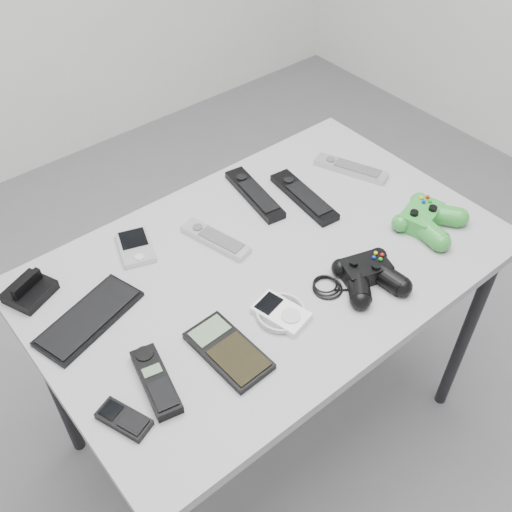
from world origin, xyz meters
TOP-DOWN VIEW (x-y plane):
  - floor at (0.00, 0.00)m, footprint 3.50×3.50m
  - desk at (-0.03, 0.09)m, footprint 1.05×0.67m
  - pda_keyboard at (-0.43, 0.19)m, footprint 0.24×0.16m
  - dock_bracket at (-0.49, 0.33)m, footprint 0.12×0.11m
  - pda at (-0.24, 0.31)m, footprint 0.11×0.13m
  - remote_silver_a at (-0.09, 0.21)m, footprint 0.09×0.18m
  - remote_black_a at (0.08, 0.28)m, footprint 0.08×0.22m
  - remote_black_b at (0.17, 0.20)m, footprint 0.07×0.22m
  - remote_silver_b at (0.35, 0.21)m, footprint 0.12×0.20m
  - mobile_phone at (-0.49, -0.05)m, footprint 0.08×0.11m
  - cordless_handset at (-0.40, -0.03)m, footprint 0.08×0.16m
  - calculator at (-0.26, -0.05)m, footprint 0.10×0.18m
  - mp3_player at (-0.12, -0.05)m, footprint 0.13×0.13m
  - controller_black at (0.09, -0.09)m, footprint 0.28×0.22m
  - controller_green at (0.33, -0.06)m, footprint 0.19×0.19m

SIDE VIEW (x-z plane):
  - floor at x=0.00m, z-range 0.00..0.00m
  - desk at x=-0.03m, z-range 0.29..0.99m
  - pda_keyboard at x=-0.43m, z-range 0.70..0.71m
  - mobile_phone at x=-0.49m, z-range 0.70..0.72m
  - calculator at x=-0.26m, z-range 0.70..0.72m
  - pda at x=-0.24m, z-range 0.70..0.72m
  - remote_silver_a at x=-0.09m, z-range 0.70..0.72m
  - remote_silver_b at x=0.35m, z-range 0.70..0.72m
  - mp3_player at x=-0.12m, z-range 0.70..0.72m
  - remote_black_b at x=0.17m, z-range 0.70..0.72m
  - remote_black_a at x=0.08m, z-range 0.70..0.72m
  - cordless_handset at x=-0.40m, z-range 0.70..0.73m
  - controller_black at x=0.09m, z-range 0.70..0.75m
  - dock_bracket at x=-0.49m, z-range 0.70..0.75m
  - controller_green at x=0.33m, z-range 0.70..0.75m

